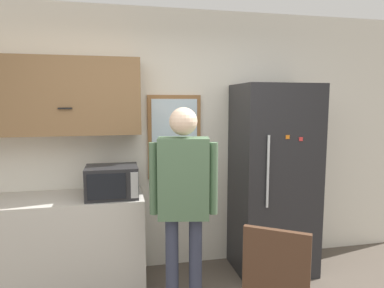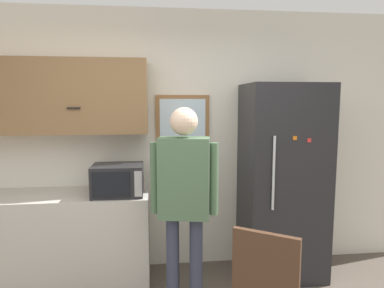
{
  "view_description": "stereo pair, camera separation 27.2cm",
  "coord_description": "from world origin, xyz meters",
  "views": [
    {
      "loc": [
        -0.36,
        -1.57,
        1.76
      ],
      "look_at": [
        0.21,
        1.07,
        1.43
      ],
      "focal_mm": 32.0,
      "sensor_mm": 36.0,
      "label": 1
    },
    {
      "loc": [
        -0.09,
        -1.61,
        1.76
      ],
      "look_at": [
        0.21,
        1.07,
        1.43
      ],
      "focal_mm": 32.0,
      "sensor_mm": 36.0,
      "label": 2
    }
  ],
  "objects": [
    {
      "name": "microwave",
      "position": [
        -0.43,
        1.57,
        1.04
      ],
      "size": [
        0.47,
        0.37,
        0.29
      ],
      "color": "#232326",
      "rests_on": "counter"
    },
    {
      "name": "counter",
      "position": [
        -1.18,
        1.65,
        0.45
      ],
      "size": [
        2.05,
        0.6,
        0.89
      ],
      "color": "#BCB7AD",
      "rests_on": "ground_plane"
    },
    {
      "name": "back_wall",
      "position": [
        0.0,
        1.98,
        1.35
      ],
      "size": [
        6.0,
        0.06,
        2.7
      ],
      "color": "silver",
      "rests_on": "ground_plane"
    },
    {
      "name": "refrigerator",
      "position": [
        1.19,
        1.63,
        0.97
      ],
      "size": [
        0.78,
        0.65,
        1.94
      ],
      "color": "#232326",
      "rests_on": "ground_plane"
    },
    {
      "name": "window",
      "position": [
        0.21,
        1.94,
        1.4
      ],
      "size": [
        0.55,
        0.05,
        0.87
      ],
      "color": "olive"
    },
    {
      "name": "person",
      "position": [
        0.15,
        1.13,
        1.05
      ],
      "size": [
        0.55,
        0.3,
        1.72
      ],
      "rotation": [
        0.0,
        0.0,
        -0.2
      ],
      "color": "#33384C",
      "rests_on": "ground_plane"
    },
    {
      "name": "upper_cabinets",
      "position": [
        -1.18,
        1.79,
        1.81
      ],
      "size": [
        2.05,
        0.34,
        0.71
      ],
      "color": "olive"
    }
  ]
}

